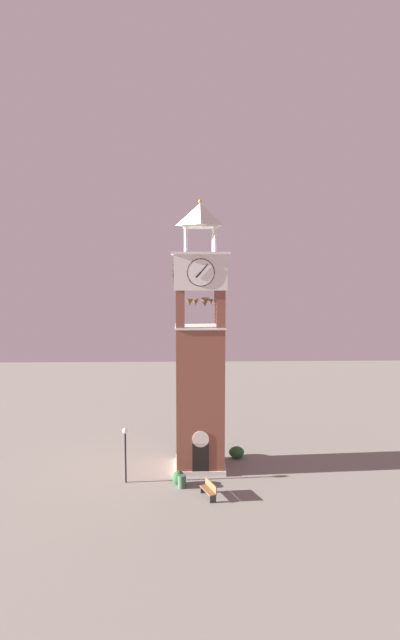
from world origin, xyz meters
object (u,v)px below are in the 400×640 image
trash_bin (182,481)px  clock_tower (200,361)px  park_bench (209,490)px  lamp_post (125,445)px

trash_bin → clock_tower: bearing=69.4°
clock_tower → trash_bin: clock_tower is taller
clock_tower → park_bench: 8.46m
lamp_post → trash_bin: size_ratio=4.49×
lamp_post → trash_bin: bearing=-13.7°
clock_tower → trash_bin: 7.91m
lamp_post → trash_bin: (3.62, -0.88, -2.11)m
park_bench → trash_bin: park_bench is taller
clock_tower → trash_bin: size_ratio=22.80×
lamp_post → trash_bin: lamp_post is taller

